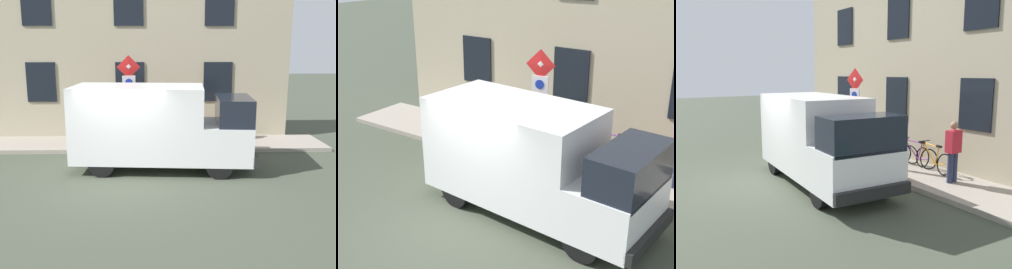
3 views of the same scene
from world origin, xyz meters
TOP-DOWN VIEW (x-y plane):
  - ground_plane at (0.00, 0.00)m, footprint 80.00×80.00m
  - sidewalk_slab at (4.06, 0.00)m, footprint 2.13×14.30m
  - building_facade at (5.47, 0.00)m, footprint 0.75×12.30m
  - sign_post_stacked at (3.20, -0.08)m, footprint 0.18×0.56m
  - delivery_van at (1.31, -1.07)m, footprint 2.42×5.47m
  - bicycle_orange at (4.58, -2.34)m, footprint 0.48×1.71m
  - bicycle_purple at (4.58, -1.59)m, footprint 0.46×1.72m
  - bicycle_blue at (4.58, -0.83)m, footprint 0.46×1.71m
  - litter_bin at (3.35, 0.53)m, footprint 0.44×0.44m

SIDE VIEW (x-z plane):
  - ground_plane at x=0.00m, z-range 0.00..0.00m
  - sidewalk_slab at x=4.06m, z-range 0.00..0.14m
  - bicycle_orange at x=4.58m, z-range 0.07..0.96m
  - bicycle_purple at x=4.58m, z-range 0.07..0.96m
  - bicycle_blue at x=4.58m, z-range 0.07..0.96m
  - litter_bin at x=3.35m, z-range 0.14..1.04m
  - delivery_van at x=1.31m, z-range 0.08..2.58m
  - sign_post_stacked at x=3.20m, z-range 0.58..3.65m
  - building_facade at x=5.47m, z-range 0.00..7.08m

